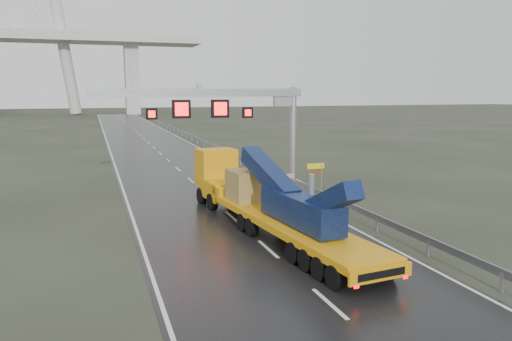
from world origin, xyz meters
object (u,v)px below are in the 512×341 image
object	(u,v)px
sign_gantry	(230,110)
heavy_haul_truck	(257,195)
exit_sign_pair	(316,172)
striped_barrier	(289,182)

from	to	relation	value
sign_gantry	heavy_haul_truck	distance (m)	10.77
exit_sign_pair	sign_gantry	bearing A→B (deg)	143.35
sign_gantry	heavy_haul_truck	world-z (taller)	sign_gantry
heavy_haul_truck	striped_barrier	world-z (taller)	heavy_haul_truck
heavy_haul_truck	striped_barrier	bearing A→B (deg)	51.90
exit_sign_pair	striped_barrier	bearing A→B (deg)	117.57
heavy_haul_truck	striped_barrier	size ratio (longest dim) A/B	15.94
sign_gantry	striped_barrier	xyz separation A→B (m)	(3.90, -1.57, -5.07)
striped_barrier	exit_sign_pair	bearing A→B (deg)	-71.80
sign_gantry	striped_barrier	bearing A→B (deg)	-21.93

